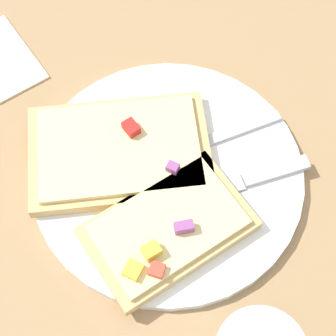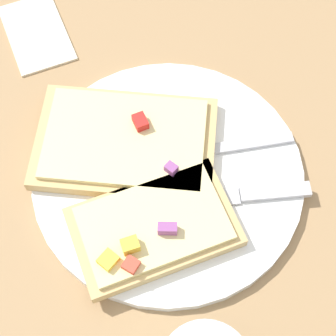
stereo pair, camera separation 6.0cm
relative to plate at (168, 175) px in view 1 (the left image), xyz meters
The scene contains 8 objects.
ground_plane 0.01m from the plate, ahead, with size 4.00×4.00×0.00m, color #9E7A51.
plate is the anchor object (origin of this frame).
fork 0.04m from the plate, 77.44° to the right, with size 0.06×0.20×0.01m.
knife 0.07m from the plate, 135.64° to the right, with size 0.07×0.20×0.01m.
pizza_slice_main 0.06m from the plate, 32.95° to the left, with size 0.21×0.23×0.03m.
pizza_slice_corner 0.07m from the plate, 145.05° to the left, with size 0.10×0.17×0.03m.
crumb_scatter 0.06m from the plate, 53.53° to the right, with size 0.03×0.01×0.01m.
napkin 0.26m from the plate, 16.95° to the left, with size 0.12×0.07×0.01m.
Camera 1 is at (-0.23, 0.16, 0.55)m, focal length 60.00 mm.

